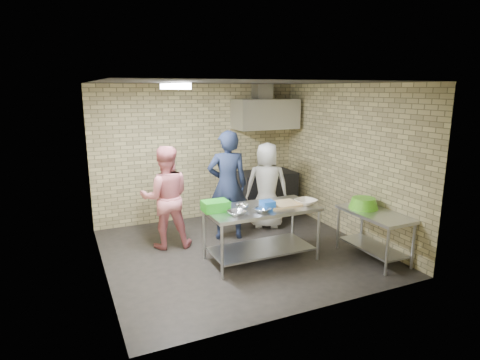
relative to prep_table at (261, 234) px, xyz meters
name	(u,v)px	position (x,y,z in m)	size (l,w,h in m)	color
floor	(239,251)	(-0.17, 0.43, -0.42)	(4.20, 4.20, 0.00)	black
ceiling	(239,82)	(-0.17, 0.43, 2.28)	(4.20, 4.20, 0.00)	black
back_wall	(199,153)	(-0.17, 2.43, 0.93)	(4.20, 0.06, 2.70)	tan
front_wall	(312,203)	(-0.17, -1.57, 0.93)	(4.20, 0.06, 2.70)	tan
left_wall	(99,184)	(-2.27, 0.43, 0.93)	(0.06, 4.00, 2.70)	tan
right_wall	(347,161)	(1.93, 0.43, 0.93)	(0.06, 4.00, 2.70)	tan
prep_table	(261,234)	(0.00, 0.00, 0.00)	(1.70, 0.85, 0.85)	#B8BBC0
side_counter	(373,235)	(1.63, -0.67, -0.05)	(0.60, 1.20, 0.75)	silver
stove	(266,193)	(1.18, 2.08, 0.03)	(1.20, 0.70, 0.90)	black
range_hood	(266,114)	(1.18, 2.13, 1.68)	(1.30, 0.60, 0.60)	silver
hood_duct	(262,91)	(1.18, 2.28, 2.13)	(0.35, 0.30, 0.30)	#A5A8AD
wall_shelf	(274,122)	(1.48, 2.32, 1.50)	(0.80, 0.20, 0.04)	#3F2B19
fluorescent_fixture	(174,86)	(-1.17, 0.43, 2.22)	(0.10, 1.25, 0.08)	white
green_crate	(215,206)	(-0.70, 0.12, 0.50)	(0.38, 0.28, 0.15)	#20961B
blue_tub	(267,205)	(0.05, -0.10, 0.49)	(0.19, 0.19, 0.12)	blue
cutting_board	(282,204)	(0.35, -0.02, 0.44)	(0.52, 0.40, 0.03)	tan
mixing_bowl_a	(237,213)	(-0.50, -0.20, 0.46)	(0.26, 0.26, 0.06)	silver
mixing_bowl_b	(242,207)	(-0.30, 0.05, 0.46)	(0.20, 0.20, 0.06)	silver
mixing_bowl_c	(262,210)	(-0.10, -0.22, 0.45)	(0.24, 0.24, 0.06)	#B2B5B9
ceramic_bowl	(306,202)	(0.70, -0.15, 0.46)	(0.33, 0.33, 0.08)	beige
green_basin	(363,203)	(1.61, -0.42, 0.41)	(0.46, 0.46, 0.17)	#59C626
bottle_red	(263,117)	(1.23, 2.32, 1.61)	(0.07, 0.07, 0.18)	#B22619
bottle_green	(280,117)	(1.63, 2.32, 1.59)	(0.06, 0.06, 0.15)	green
man_navy	(228,185)	(-0.11, 1.08, 0.54)	(0.70, 0.46, 1.93)	#141B33
woman_pink	(166,197)	(-1.20, 1.13, 0.43)	(0.83, 0.65, 1.71)	#CB6B72
woman_white	(267,185)	(0.80, 1.32, 0.39)	(0.80, 0.52, 1.64)	white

